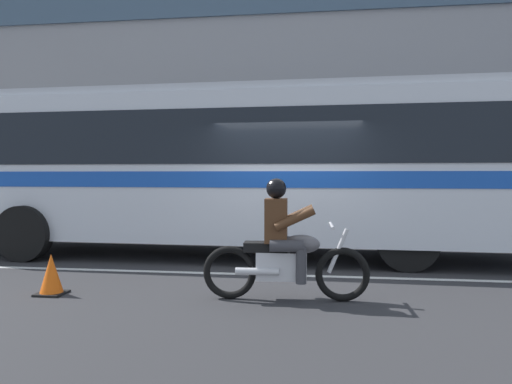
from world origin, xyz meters
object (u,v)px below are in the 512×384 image
at_px(transit_bus, 229,161).
at_px(traffic_cone, 51,275).
at_px(fire_hydrant, 252,218).
at_px(motorcycle_with_rider, 284,249).

relative_size(transit_bus, traffic_cone, 21.64).
height_order(fire_hydrant, traffic_cone, fire_hydrant).
height_order(motorcycle_with_rider, traffic_cone, motorcycle_with_rider).
xyz_separation_m(motorcycle_with_rider, traffic_cone, (-3.12, -0.14, -0.40)).
relative_size(fire_hydrant, traffic_cone, 1.36).
height_order(transit_bus, motorcycle_with_rider, transit_bus).
bearing_deg(traffic_cone, motorcycle_with_rider, 2.62).
xyz_separation_m(transit_bus, traffic_cone, (-1.76, -3.47, -1.63)).
bearing_deg(fire_hydrant, motorcycle_with_rider, -77.77).
xyz_separation_m(fire_hydrant, traffic_cone, (-1.82, -6.17, -0.26)).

